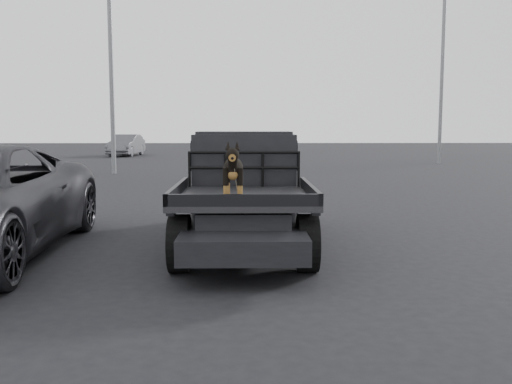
{
  "coord_description": "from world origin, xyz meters",
  "views": [
    {
      "loc": [
        -0.13,
        -6.92,
        1.88
      ],
      "look_at": [
        -0.02,
        -0.33,
        1.12
      ],
      "focal_mm": 40.0,
      "sensor_mm": 36.0,
      "label": 1
    }
  ],
  "objects_px": {
    "dog": "(233,173)",
    "distant_car_a": "(126,145)",
    "flatbed_ute": "(244,217)",
    "floodlight_mid": "(444,25)"
  },
  "relations": [
    {
      "from": "dog",
      "to": "distant_car_a",
      "type": "xyz_separation_m",
      "value": [
        -7.67,
        30.01,
        -0.6
      ]
    },
    {
      "from": "flatbed_ute",
      "to": "dog",
      "type": "height_order",
      "value": "dog"
    },
    {
      "from": "dog",
      "to": "distant_car_a",
      "type": "distance_m",
      "value": 30.98
    },
    {
      "from": "dog",
      "to": "flatbed_ute",
      "type": "bearing_deg",
      "value": 85.55
    },
    {
      "from": "distant_car_a",
      "to": "floodlight_mid",
      "type": "distance_m",
      "value": 20.5
    },
    {
      "from": "flatbed_ute",
      "to": "distant_car_a",
      "type": "height_order",
      "value": "distant_car_a"
    },
    {
      "from": "dog",
      "to": "floodlight_mid",
      "type": "height_order",
      "value": "floodlight_mid"
    },
    {
      "from": "dog",
      "to": "distant_car_a",
      "type": "height_order",
      "value": "dog"
    },
    {
      "from": "flatbed_ute",
      "to": "dog",
      "type": "xyz_separation_m",
      "value": [
        -0.13,
        -1.68,
        0.83
      ]
    },
    {
      "from": "flatbed_ute",
      "to": "floodlight_mid",
      "type": "relative_size",
      "value": 0.42
    }
  ]
}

